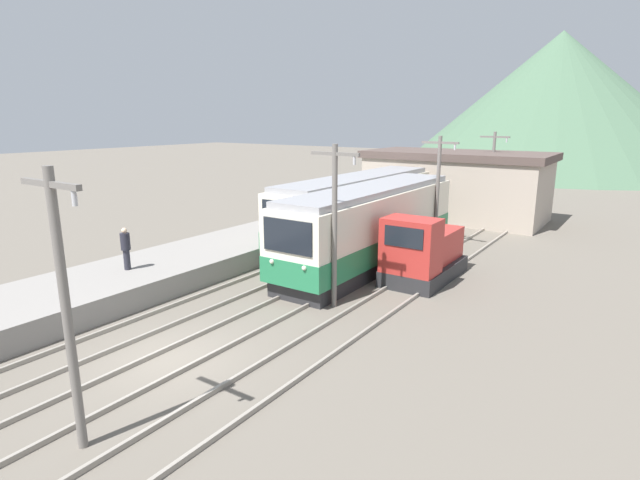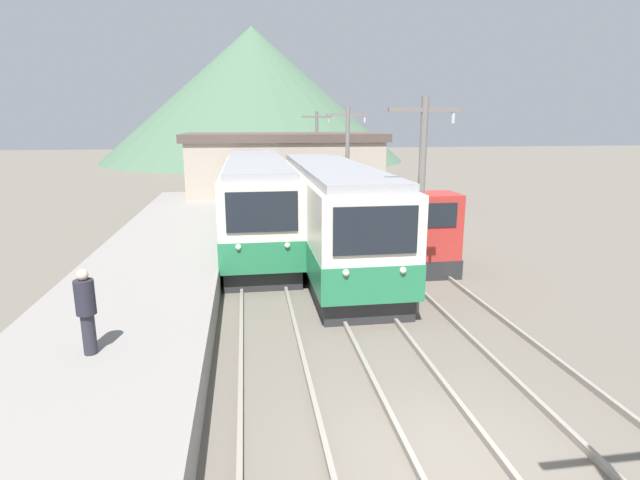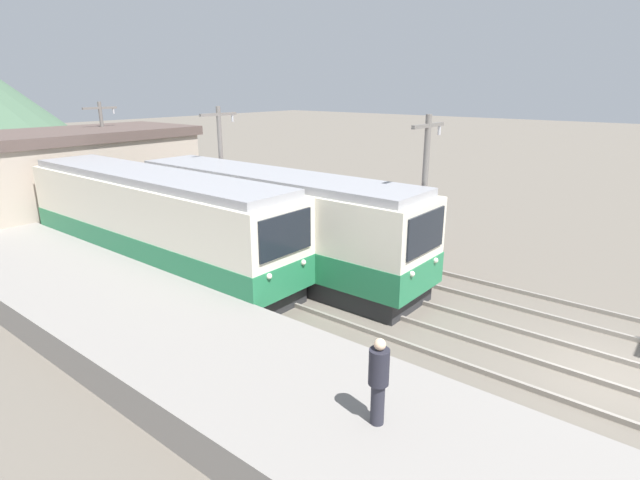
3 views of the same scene
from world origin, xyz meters
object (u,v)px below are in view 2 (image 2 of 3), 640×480
Objects in this scene: catenary_mast_mid at (421,199)px; person_on_platform at (86,308)px; commuter_train_center at (332,218)px; shunting_locomotive at (412,235)px; catenary_mast_far at (347,167)px; catenary_mast_distant at (317,154)px; commuter_train_left at (257,206)px.

catenary_mast_mid reaches higher than person_on_platform.
commuter_train_center reaches higher than person_on_platform.
shunting_locomotive is 5.55m from catenary_mast_mid.
catenary_mast_far is 10.17m from catenary_mast_distant.
catenary_mast_distant is at bearing 90.00° from catenary_mast_mid.
commuter_train_left reaches higher than person_on_platform.
commuter_train_center is 11.09m from person_on_platform.
commuter_train_center is at bearing -95.88° from catenary_mast_distant.
catenary_mast_mid reaches higher than shunting_locomotive.
shunting_locomotive is at bearing 73.05° from catenary_mast_mid.
person_on_platform is at bearing -106.22° from commuter_train_left.
commuter_train_left is at bearing -167.13° from catenary_mast_far.
shunting_locomotive is 2.68× the size of person_on_platform.
catenary_mast_distant is (-1.49, 15.44, 2.16)m from shunting_locomotive.
person_on_platform is at bearing -138.90° from shunting_locomotive.
commuter_train_left is 12.06m from catenary_mast_distant.
catenary_mast_mid is at bearing -106.95° from shunting_locomotive.
catenary_mast_mid is at bearing -64.86° from commuter_train_left.
catenary_mast_mid reaches higher than commuter_train_left.
commuter_train_left is 4.48m from commuter_train_center.
commuter_train_left is at bearing -111.13° from catenary_mast_distant.
shunting_locomotive is 5.89m from catenary_mast_far.
catenary_mast_mid and catenary_mast_far have the same top height.
catenary_mast_distant is (0.00, 20.33, 0.00)m from catenary_mast_mid.
person_on_platform is at bearing -120.48° from catenary_mast_far.
catenary_mast_mid is 3.49× the size of person_on_platform.
commuter_train_left is 4.69m from catenary_mast_far.
shunting_locomotive is 0.77× the size of catenary_mast_mid.
catenary_mast_far and catenary_mast_distant have the same top height.
catenary_mast_mid is 20.33m from catenary_mast_distant.
catenary_mast_distant reaches higher than commuter_train_center.
catenary_mast_far reaches higher than commuter_train_left.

